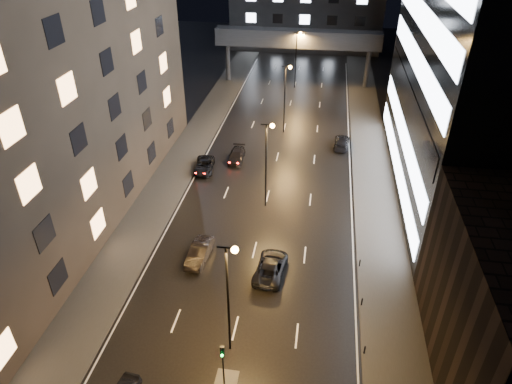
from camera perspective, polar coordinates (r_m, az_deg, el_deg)
ground at (r=62.26m, az=2.70°, el=4.43°), size 160.00×160.00×0.00m
sidewalk_left at (r=60.37m, az=-9.74°, el=3.09°), size 5.00×110.00×0.15m
sidewalk_right at (r=58.03m, az=14.48°, el=1.19°), size 5.00×110.00×0.15m
building_left at (r=48.70m, az=-28.04°, el=18.05°), size 15.00×48.00×40.00m
skybridge at (r=87.44m, az=5.21°, el=18.48°), size 30.00×3.00×10.00m
traffic_signal_near at (r=32.80m, az=-4.16°, el=-20.31°), size 0.28×0.34×4.40m
bollard_row at (r=35.99m, az=13.60°, el=-21.80°), size 0.12×25.12×0.90m
streetlight_near at (r=32.54m, az=-3.30°, el=-11.77°), size 1.45×0.50×10.15m
streetlight_mid_a at (r=48.67m, az=1.46°, el=4.64°), size 1.45×0.50×10.15m
streetlight_mid_b at (r=66.92m, az=3.78°, el=12.53°), size 1.45×0.50×10.15m
streetlight_far at (r=85.96m, az=5.15°, el=16.98°), size 1.45×0.50×10.15m
car_away_b at (r=44.50m, az=-7.08°, el=-7.50°), size 1.96×4.85×1.57m
car_away_c at (r=58.98m, az=-6.49°, el=3.31°), size 2.91×5.23×1.38m
car_away_d at (r=61.06m, az=-2.44°, el=4.56°), size 2.03×4.75×1.37m
car_toward_a at (r=42.65m, az=1.86°, el=-9.32°), size 3.05×5.77×1.55m
car_toward_b at (r=65.68m, az=10.67°, el=6.16°), size 2.39×5.17×1.46m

